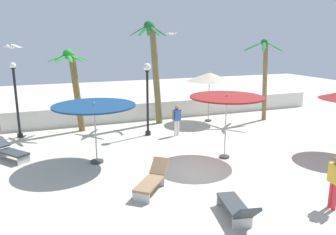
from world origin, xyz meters
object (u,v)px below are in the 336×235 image
object	(u,v)px
patio_umbrella_3	(94,108)
seagull_0	(172,34)
patio_umbrella_2	(227,99)
lamp_post_0	(147,90)
lounge_chair_2	(237,207)
seagull_2	(12,46)
guest_1	(177,118)
guest_2	(335,178)
patio_umbrella_0	(209,77)
palm_tree_0	(74,80)
palm_tree_2	(154,63)
palm_tree_3	(265,69)
lounge_chair_1	(152,179)
lamp_post_1	(16,98)
lounge_chair_0	(9,150)

from	to	relation	value
patio_umbrella_3	seagull_0	bearing A→B (deg)	44.59
patio_umbrella_2	lamp_post_0	world-z (taller)	lamp_post_0
lounge_chair_2	seagull_2	size ratio (longest dim) A/B	2.08
guest_1	guest_2	distance (m)	8.68
patio_umbrella_0	palm_tree_0	world-z (taller)	palm_tree_0
palm_tree_2	seagull_0	size ratio (longest dim) A/B	4.67
palm_tree_3	lamp_post_0	bearing A→B (deg)	-174.94
patio_umbrella_3	palm_tree_3	size ratio (longest dim) A/B	0.66
lounge_chair_1	patio_umbrella_2	bearing A→B (deg)	26.11
palm_tree_2	palm_tree_3	distance (m)	6.56
patio_umbrella_2	palm_tree_2	world-z (taller)	palm_tree_2
lounge_chair_1	lamp_post_0	bearing A→B (deg)	73.64
palm_tree_2	palm_tree_3	xyz separation A→B (m)	(6.37, -1.51, -0.41)
seagull_2	patio_umbrella_3	bearing A→B (deg)	0.83
lamp_post_0	lamp_post_1	world-z (taller)	lamp_post_1
patio_umbrella_3	lamp_post_1	size ratio (longest dim) A/B	0.86
palm_tree_2	lounge_chair_1	distance (m)	9.38
palm_tree_3	guest_1	world-z (taller)	palm_tree_3
lamp_post_1	lounge_chair_1	bearing A→B (deg)	-61.98
lounge_chair_0	palm_tree_3	bearing A→B (deg)	8.61
guest_2	palm_tree_3	bearing A→B (deg)	64.15
patio_umbrella_3	lounge_chair_2	distance (m)	6.68
patio_umbrella_3	lounge_chair_2	bearing A→B (deg)	-63.86
patio_umbrella_0	palm_tree_2	distance (m)	3.35
palm_tree_0	seagull_2	bearing A→B (deg)	-115.39
patio_umbrella_0	seagull_0	world-z (taller)	seagull_0
lamp_post_1	seagull_0	xyz separation A→B (m)	(8.26, 0.23, 3.11)
patio_umbrella_2	patio_umbrella_3	size ratio (longest dim) A/B	0.93
lounge_chair_2	guest_2	world-z (taller)	guest_2
patio_umbrella_3	lamp_post_0	size ratio (longest dim) A/B	0.87
seagull_0	patio_umbrella_2	bearing A→B (deg)	-91.59
patio_umbrella_2	lounge_chair_1	world-z (taller)	patio_umbrella_2
patio_umbrella_3	seagull_0	distance (m)	7.88
lounge_chair_2	lounge_chair_0	bearing A→B (deg)	129.68
lamp_post_0	guest_2	distance (m)	9.67
patio_umbrella_3	patio_umbrella_2	bearing A→B (deg)	-14.81
lounge_chair_1	lounge_chair_0	bearing A→B (deg)	133.63
palm_tree_3	seagull_2	world-z (taller)	palm_tree_3
guest_2	seagull_2	xyz separation A→B (m)	(-8.45, 6.14, 3.61)
lamp_post_1	lounge_chair_0	world-z (taller)	lamp_post_1
lamp_post_1	guest_1	world-z (taller)	lamp_post_1
palm_tree_0	palm_tree_2	size ratio (longest dim) A/B	0.75
palm_tree_3	lamp_post_1	xyz separation A→B (m)	(-13.59, 1.25, -1.08)
patio_umbrella_2	lounge_chair_2	size ratio (longest dim) A/B	1.51
seagull_0	lounge_chair_0	bearing A→B (deg)	-157.15
lamp_post_0	lamp_post_1	distance (m)	6.43
lamp_post_0	palm_tree_2	bearing A→B (deg)	63.19
seagull_0	palm_tree_2	bearing A→B (deg)	178.41
patio_umbrella_0	seagull_2	world-z (taller)	seagull_2
patio_umbrella_0	guest_2	distance (m)	10.97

